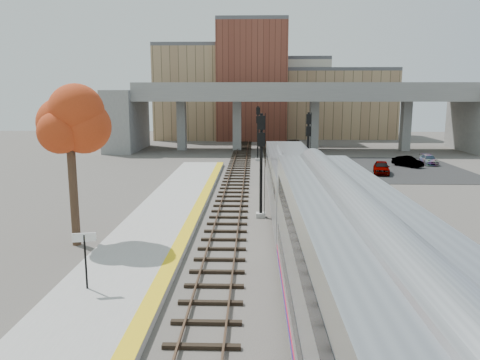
# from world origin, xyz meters

# --- Properties ---
(ground) EXTENTS (160.00, 160.00, 0.00)m
(ground) POSITION_xyz_m (0.00, 0.00, 0.00)
(ground) COLOR #47423D
(ground) RESTS_ON ground
(platform) EXTENTS (4.50, 60.00, 0.35)m
(platform) POSITION_xyz_m (-7.25, 0.00, 0.17)
(platform) COLOR #9E9E99
(platform) RESTS_ON ground
(yellow_strip) EXTENTS (0.70, 60.00, 0.01)m
(yellow_strip) POSITION_xyz_m (-5.35, 0.00, 0.35)
(yellow_strip) COLOR yellow
(yellow_strip) RESTS_ON platform
(tracks) EXTENTS (10.70, 95.00, 0.25)m
(tracks) POSITION_xyz_m (0.93, 12.50, 0.08)
(tracks) COLOR black
(tracks) RESTS_ON ground
(overpass) EXTENTS (54.00, 12.00, 9.50)m
(overpass) POSITION_xyz_m (4.92, 45.00, 5.81)
(overpass) COLOR slate
(overpass) RESTS_ON ground
(buildings_far) EXTENTS (43.00, 21.00, 20.60)m
(buildings_far) POSITION_xyz_m (1.26, 66.57, 7.88)
(buildings_far) COLOR #9D825B
(buildings_far) RESTS_ON ground
(parking_lot) EXTENTS (14.00, 18.00, 0.04)m
(parking_lot) POSITION_xyz_m (14.00, 28.00, 0.02)
(parking_lot) COLOR black
(parking_lot) RESTS_ON ground
(locomotive) EXTENTS (3.02, 19.05, 4.10)m
(locomotive) POSITION_xyz_m (1.00, 8.42, 2.28)
(locomotive) COLOR #A8AAB2
(locomotive) RESTS_ON ground
(signal_mast_near) EXTENTS (0.60, 0.64, 6.76)m
(signal_mast_near) POSITION_xyz_m (-1.10, 7.21, 3.30)
(signal_mast_near) COLOR #9E9E99
(signal_mast_near) RESTS_ON ground
(signal_mast_mid) EXTENTS (0.60, 0.64, 6.46)m
(signal_mast_mid) POSITION_xyz_m (3.00, 17.05, 3.09)
(signal_mast_mid) COLOR #9E9E99
(signal_mast_mid) RESTS_ON ground
(signal_mast_far) EXTENTS (0.60, 0.64, 6.56)m
(signal_mast_far) POSITION_xyz_m (-1.10, 33.78, 3.16)
(signal_mast_far) COLOR #9E9E99
(signal_mast_far) RESTS_ON ground
(station_sign) EXTENTS (0.89, 0.23, 2.27)m
(station_sign) POSITION_xyz_m (-8.15, -5.14, 1.98)
(station_sign) COLOR black
(station_sign) RESTS_ON platform
(tree) EXTENTS (3.60, 3.60, 9.04)m
(tree) POSITION_xyz_m (-11.02, 1.32, 6.70)
(tree) COLOR #382619
(tree) RESTS_ON ground
(car_a) EXTENTS (2.36, 4.09, 1.31)m
(car_a) POSITION_xyz_m (11.29, 24.47, 0.69)
(car_a) COLOR #99999E
(car_a) RESTS_ON parking_lot
(car_b) EXTENTS (2.96, 3.60, 1.16)m
(car_b) POSITION_xyz_m (15.49, 29.39, 0.62)
(car_b) COLOR #99999E
(car_b) RESTS_ON parking_lot
(car_c) EXTENTS (1.77, 3.77, 1.06)m
(car_c) POSITION_xyz_m (18.48, 31.25, 0.57)
(car_c) COLOR #99999E
(car_c) RESTS_ON parking_lot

